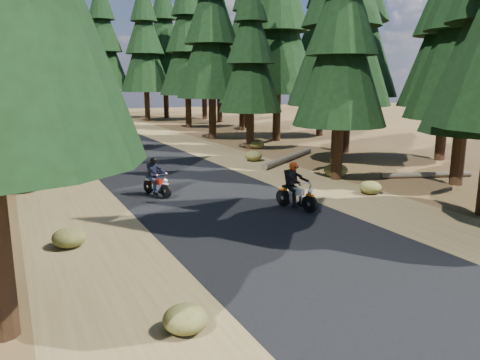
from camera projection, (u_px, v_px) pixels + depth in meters
name	position (u px, v px, depth m)	size (l,w,h in m)	color
ground	(264.00, 228.00, 13.26)	(120.00, 120.00, 0.00)	#48311A
road	(199.00, 191.00, 17.63)	(6.00, 100.00, 0.01)	black
shoulder_l	(70.00, 205.00, 15.62)	(3.20, 100.00, 0.01)	brown
shoulder_r	(301.00, 180.00, 19.65)	(3.20, 100.00, 0.01)	brown
pine_forest	(104.00, 20.00, 30.03)	(34.59, 55.08, 16.32)	black
log_near	(289.00, 158.00, 24.35)	(0.32, 0.32, 6.09)	#4C4233
log_far	(426.00, 175.00, 20.09)	(0.24, 0.24, 4.02)	#4C4233
understory_shrubs	(209.00, 176.00, 19.06)	(15.99, 26.67, 0.60)	#474C1E
rider_lead	(296.00, 194.00, 15.02)	(0.98, 1.80, 1.53)	white
rider_follow	(157.00, 183.00, 16.80)	(0.99, 1.63, 1.40)	#A7150B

